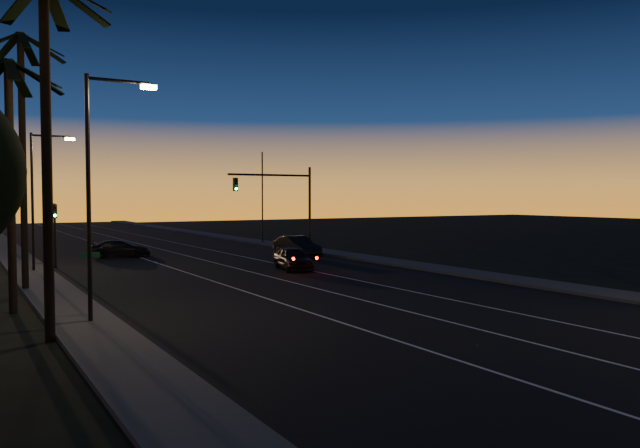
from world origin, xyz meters
TOP-DOWN VIEW (x-y plane):
  - road at (0.00, 30.00)m, footprint 20.00×170.00m
  - sidewalk_left at (-11.20, 30.00)m, footprint 2.40×170.00m
  - sidewalk_right at (11.20, 30.00)m, footprint 2.40×170.00m
  - lane_stripe_left at (-3.00, 30.00)m, footprint 0.12×160.00m
  - lane_stripe_mid at (0.50, 30.00)m, footprint 0.12×160.00m
  - lane_stripe_right at (4.00, 30.00)m, footprint 0.12×160.00m
  - palm_near at (-12.60, 18.00)m, footprint 4.25×4.16m
  - palm_mid at (-13.20, 24.00)m, footprint 4.25×4.16m
  - palm_far at (-12.20, 30.00)m, footprint 4.25×4.16m
  - streetlight_left_near at (-10.70, 20.00)m, footprint 2.55×0.26m
  - streetlight_left_far at (-10.69, 38.00)m, footprint 2.55×0.26m
  - street_sign at (-10.80, 21.00)m, footprint 0.70×0.06m
  - signal_mast at (7.14, 39.99)m, footprint 7.10×0.41m
  - signal_post at (-9.50, 39.98)m, footprint 0.28×0.37m
  - far_pole_left at (-11.00, 55.00)m, footprint 0.14×0.14m
  - far_pole_right at (11.00, 52.00)m, footprint 0.14×0.14m
  - lead_car at (3.30, 31.25)m, footprint 2.58×4.99m
  - right_car at (7.28, 38.06)m, footprint 1.72×4.93m
  - cross_car at (-4.22, 45.10)m, footprint 4.80×2.86m

SIDE VIEW (x-z plane):
  - road at x=0.00m, z-range 0.00..0.01m
  - lane_stripe_left at x=-3.00m, z-range 0.01..0.02m
  - lane_stripe_mid at x=0.50m, z-range 0.01..0.02m
  - lane_stripe_right at x=4.00m, z-range 0.01..0.02m
  - sidewalk_left at x=-11.20m, z-range 0.00..0.16m
  - sidewalk_right at x=11.20m, z-range 0.00..0.16m
  - cross_car at x=-4.22m, z-range 0.01..1.32m
  - lead_car at x=3.30m, z-range 0.01..1.46m
  - right_car at x=7.28m, z-range 0.01..1.63m
  - street_sign at x=-10.80m, z-range 0.36..2.96m
  - signal_post at x=-9.50m, z-range 0.79..4.99m
  - far_pole_left at x=-11.00m, z-range 0.00..9.00m
  - far_pole_right at x=11.00m, z-range 0.00..9.00m
  - signal_mast at x=7.14m, z-range 1.28..8.28m
  - streetlight_left_far at x=-10.69m, z-range 0.81..9.31m
  - streetlight_left_near at x=-10.70m, z-range 0.82..9.82m
  - palm_mid at x=-13.20m, z-range 1.24..11.27m
  - palm_near at x=-12.60m, z-range 1.31..12.84m
  - palm_far at x=-12.20m, z-range 1.35..13.88m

